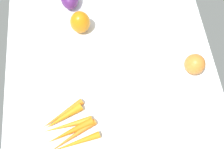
% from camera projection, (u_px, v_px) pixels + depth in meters
% --- Properties ---
extents(tablecloth, '(1.04, 0.76, 0.02)m').
position_uv_depth(tablecloth, '(112.00, 78.00, 1.05)').
color(tablecloth, white).
rests_on(tablecloth, ground).
extents(carrot_bunch, '(0.18, 0.20, 0.03)m').
position_uv_depth(carrot_bunch, '(68.00, 127.00, 0.95)').
color(carrot_bunch, orange).
rests_on(carrot_bunch, tablecloth).
extents(bell_pepper_orange, '(0.10, 0.10, 0.09)m').
position_uv_depth(bell_pepper_orange, '(80.00, 22.00, 1.10)').
color(bell_pepper_orange, orange).
rests_on(bell_pepper_orange, tablecloth).
extents(heirloom_tomato_orange, '(0.07, 0.07, 0.07)m').
position_uv_depth(heirloom_tomato_orange, '(195.00, 63.00, 1.03)').
color(heirloom_tomato_orange, orange).
rests_on(heirloom_tomato_orange, tablecloth).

